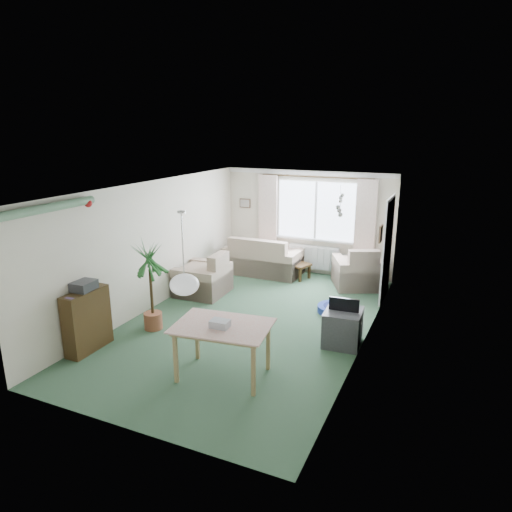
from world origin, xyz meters
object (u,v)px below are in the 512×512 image
at_px(bookshelf, 87,321).
at_px(houseplant, 151,286).
at_px(dining_table, 223,351).
at_px(armchair_corner, 359,266).
at_px(pet_bed, 335,309).
at_px(armchair_left, 202,273).
at_px(tv_cube, 343,327).
at_px(sofa, 263,255).
at_px(coffee_table, 293,270).

distance_m(bookshelf, houseplant, 1.16).
bearing_deg(dining_table, bookshelf, -175.99).
height_order(armchair_corner, pet_bed, armchair_corner).
distance_m(armchair_left, dining_table, 3.33).
height_order(houseplant, tv_cube, houseplant).
height_order(sofa, armchair_left, sofa).
relative_size(coffee_table, pet_bed, 1.22).
xyz_separation_m(armchair_corner, armchair_left, (-2.85, -1.77, -0.01)).
relative_size(sofa, tv_cube, 2.86).
bearing_deg(dining_table, pet_bed, 73.69).
height_order(armchair_corner, dining_table, armchair_corner).
bearing_deg(armchair_left, dining_table, 33.23).
bearing_deg(coffee_table, pet_bed, -49.59).
bearing_deg(bookshelf, tv_cube, 26.15).
relative_size(dining_table, pet_bed, 1.87).
xyz_separation_m(sofa, armchair_corner, (2.25, -0.02, 0.01)).
bearing_deg(dining_table, coffee_table, 97.39).
height_order(sofa, pet_bed, sofa).
bearing_deg(bookshelf, dining_table, 3.38).
distance_m(armchair_corner, tv_cube, 2.89).
relative_size(armchair_left, dining_table, 0.83).
height_order(tv_cube, pet_bed, tv_cube).
xyz_separation_m(armchair_corner, bookshelf, (-3.19, -4.65, 0.03)).
bearing_deg(coffee_table, bookshelf, -109.78).
height_order(coffee_table, pet_bed, coffee_table).
bearing_deg(sofa, coffee_table, -179.79).
bearing_deg(armchair_left, bookshelf, -8.80).
bearing_deg(armchair_corner, coffee_table, -25.65).
distance_m(bookshelf, tv_cube, 3.97).
bearing_deg(tv_cube, armchair_left, 157.38).
relative_size(armchair_left, bookshelf, 1.03).
bearing_deg(armchair_left, sofa, 159.44).
height_order(armchair_left, pet_bed, armchair_left).
xyz_separation_m(bookshelf, houseplant, (0.44, 1.04, 0.30)).
distance_m(armchair_corner, pet_bed, 1.69).
bearing_deg(armchair_corner, houseplant, 28.06).
xyz_separation_m(armchair_left, dining_table, (1.93, -2.72, -0.07)).
distance_m(coffee_table, dining_table, 4.56).
bearing_deg(dining_table, armchair_corner, 78.41).
xyz_separation_m(coffee_table, pet_bed, (1.42, -1.67, -0.11)).
relative_size(bookshelf, dining_table, 0.81).
bearing_deg(dining_table, armchair_left, 125.30).
relative_size(armchair_left, pet_bed, 1.55).
height_order(houseplant, dining_table, houseplant).
distance_m(coffee_table, tv_cube, 3.44).
relative_size(houseplant, dining_table, 1.31).
bearing_deg(bookshelf, pet_bed, 43.50).
bearing_deg(armchair_left, armchair_corner, 119.78).
xyz_separation_m(dining_table, tv_cube, (1.27, 1.63, -0.09)).
bearing_deg(tv_cube, pet_bed, 106.07).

